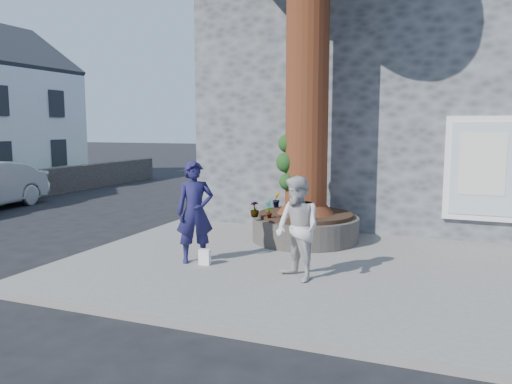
% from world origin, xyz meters
% --- Properties ---
extents(ground, '(120.00, 120.00, 0.00)m').
position_xyz_m(ground, '(0.00, 0.00, 0.00)').
color(ground, black).
rests_on(ground, ground).
extents(pavement, '(9.00, 8.00, 0.12)m').
position_xyz_m(pavement, '(1.50, 1.00, 0.06)').
color(pavement, slate).
rests_on(pavement, ground).
extents(yellow_line, '(0.10, 30.00, 0.01)m').
position_xyz_m(yellow_line, '(-3.05, 1.00, 0.00)').
color(yellow_line, yellow).
rests_on(yellow_line, ground).
extents(stone_shop, '(10.30, 8.30, 6.30)m').
position_xyz_m(stone_shop, '(2.50, 7.20, 3.16)').
color(stone_shop, '#444649').
rests_on(stone_shop, ground).
extents(planter, '(2.30, 2.30, 0.60)m').
position_xyz_m(planter, '(0.80, 2.00, 0.41)').
color(planter, black).
rests_on(planter, pavement).
extents(man, '(0.81, 0.74, 1.85)m').
position_xyz_m(man, '(-0.58, -0.44, 1.04)').
color(man, '#18173F').
rests_on(man, pavement).
extents(woman, '(1.04, 1.00, 1.68)m').
position_xyz_m(woman, '(1.45, -0.78, 0.96)').
color(woman, beige).
rests_on(woman, pavement).
extents(shopping_bag, '(0.21, 0.14, 0.28)m').
position_xyz_m(shopping_bag, '(-0.34, -0.54, 0.26)').
color(shopping_bag, white).
rests_on(shopping_bag, pavement).
extents(plant_a, '(0.21, 0.15, 0.36)m').
position_xyz_m(plant_a, '(0.26, 1.15, 0.90)').
color(plant_a, gray).
rests_on(plant_a, planter).
extents(plant_b, '(0.23, 0.23, 0.37)m').
position_xyz_m(plant_b, '(-0.05, 2.51, 0.91)').
color(plant_b, gray).
rests_on(plant_b, planter).
extents(plant_c, '(0.26, 0.26, 0.33)m').
position_xyz_m(plant_c, '(-0.05, 1.15, 0.89)').
color(plant_c, gray).
rests_on(plant_c, planter).
extents(plant_d, '(0.32, 0.34, 0.30)m').
position_xyz_m(plant_d, '(0.97, 1.15, 0.87)').
color(plant_d, gray).
rests_on(plant_d, planter).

